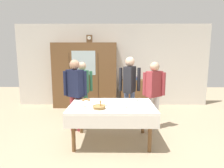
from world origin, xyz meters
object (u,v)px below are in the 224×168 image
object	(u,v)px
wall_cabinet	(85,75)
tea_cup_front_edge	(104,104)
tea_cup_mid_left	(103,101)
pastry_plate	(86,100)
book_stack	(135,78)
bread_basket	(99,107)
person_near_right_end	(75,88)
dining_table	(112,110)
spoon_far_left	(94,105)
tea_cup_center	(125,107)
mantel_clock	(89,39)
tea_cup_near_right	(136,100)
person_by_cabinet	(83,86)
bookshelf_low	(135,93)
person_behind_table_left	(130,84)
person_behind_table_right	(154,89)
spoon_mid_right	(128,103)
tea_cup_far_left	(84,107)

from	to	relation	value
wall_cabinet	tea_cup_front_edge	bearing A→B (deg)	-73.88
tea_cup_mid_left	pastry_plate	xyz separation A→B (m)	(-0.36, 0.11, -0.01)
tea_cup_mid_left	pastry_plate	bearing A→B (deg)	162.99
book_stack	bread_basket	xyz separation A→B (m)	(-0.97, -2.88, -0.15)
book_stack	person_near_right_end	world-z (taller)	person_near_right_end
dining_table	spoon_far_left	distance (m)	0.35
person_near_right_end	tea_cup_center	bearing A→B (deg)	-36.31
tea_cup_front_edge	spoon_far_left	xyz separation A→B (m)	(-0.20, 0.01, -0.02)
mantel_clock	pastry_plate	distance (m)	2.68
tea_cup_near_right	person_near_right_end	distance (m)	1.37
person_by_cabinet	pastry_plate	bearing A→B (deg)	-77.04
dining_table	wall_cabinet	size ratio (longest dim) A/B	0.79
tea_cup_near_right	tea_cup_mid_left	bearing A→B (deg)	-172.99
wall_cabinet	bookshelf_low	distance (m)	1.74
tea_cup_center	bread_basket	distance (m)	0.47
tea_cup_front_edge	wall_cabinet	bearing A→B (deg)	106.12
tea_cup_mid_left	person_behind_table_left	world-z (taller)	person_behind_table_left
person_near_right_end	person_behind_table_right	distance (m)	1.79
spoon_far_left	spoon_mid_right	size ratio (longest dim) A/B	1.00
pastry_plate	spoon_far_left	distance (m)	0.41
tea_cup_far_left	spoon_far_left	bearing A→B (deg)	51.09
bookshelf_low	tea_cup_front_edge	bearing A→B (deg)	-108.24
pastry_plate	person_behind_table_left	xyz separation A→B (m)	(0.97, 0.62, 0.25)
wall_cabinet	spoon_mid_right	distance (m)	2.73
person_behind_table_left	mantel_clock	bearing A→B (deg)	125.17
person_by_cabinet	spoon_mid_right	bearing A→B (deg)	-44.61
bookshelf_low	tea_cup_far_left	size ratio (longest dim) A/B	7.20
spoon_mid_right	person_behind_table_left	xyz separation A→B (m)	(0.09, 0.78, 0.26)
person_near_right_end	dining_table	bearing A→B (deg)	-34.49
tea_cup_mid_left	tea_cup_near_right	distance (m)	0.70
tea_cup_mid_left	tea_cup_center	size ratio (longest dim) A/B	1.00
tea_cup_center	person_by_cabinet	bearing A→B (deg)	124.27
tea_cup_near_right	pastry_plate	size ratio (longest dim) A/B	0.46
mantel_clock	tea_cup_front_edge	distance (m)	3.04
tea_cup_far_left	tea_cup_center	xyz separation A→B (m)	(0.74, 0.02, 0.00)
bread_basket	person_behind_table_left	size ratio (longest dim) A/B	0.14
bookshelf_low	person_behind_table_right	size ratio (longest dim) A/B	0.59
bookshelf_low	person_near_right_end	size ratio (longest dim) A/B	0.57
spoon_far_left	tea_cup_far_left	bearing A→B (deg)	-128.91
mantel_clock	person_behind_table_right	distance (m)	2.82
tea_cup_near_right	person_near_right_end	bearing A→B (deg)	168.85
book_stack	spoon_far_left	xyz separation A→B (m)	(-1.08, -2.67, -0.18)
bread_basket	tea_cup_near_right	bearing A→B (deg)	36.40
tea_cup_far_left	person_near_right_end	world-z (taller)	person_near_right_end
tea_cup_mid_left	person_behind_table_right	distance (m)	1.27
tea_cup_center	person_behind_table_left	distance (m)	1.20
tea_cup_far_left	dining_table	bearing A→B (deg)	24.59
dining_table	tea_cup_front_edge	bearing A→B (deg)	-167.55
dining_table	wall_cabinet	bearing A→B (deg)	109.16
mantel_clock	tea_cup_near_right	world-z (taller)	mantel_clock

